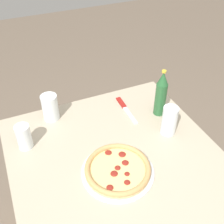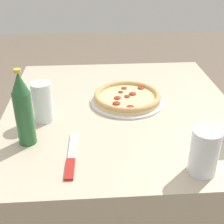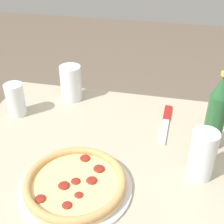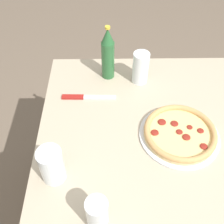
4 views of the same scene
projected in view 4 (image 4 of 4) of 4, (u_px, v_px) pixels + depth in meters
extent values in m
plane|color=#6B5B4C|center=(147.00, 210.00, 1.65)|extent=(8.00, 8.00, 0.00)
cube|color=#B7A88E|center=(154.00, 178.00, 1.37)|extent=(0.98, 0.91, 0.76)
cylinder|color=silver|center=(179.00, 135.00, 1.06)|extent=(0.30, 0.30, 0.01)
cylinder|color=#E5C689|center=(180.00, 134.00, 1.06)|extent=(0.27, 0.27, 0.01)
cylinder|color=#EACC7F|center=(180.00, 133.00, 1.05)|extent=(0.24, 0.24, 0.00)
torus|color=tan|center=(180.00, 132.00, 1.05)|extent=(0.27, 0.27, 0.02)
ellipsoid|color=maroon|center=(201.00, 131.00, 1.05)|extent=(0.03, 0.03, 0.01)
ellipsoid|color=maroon|center=(179.00, 132.00, 1.05)|extent=(0.03, 0.03, 0.01)
ellipsoid|color=maroon|center=(155.00, 132.00, 1.05)|extent=(0.03, 0.03, 0.01)
ellipsoid|color=maroon|center=(204.00, 146.00, 1.00)|extent=(0.03, 0.03, 0.01)
ellipsoid|color=maroon|center=(162.00, 122.00, 1.08)|extent=(0.03, 0.03, 0.01)
ellipsoid|color=maroon|center=(175.00, 123.00, 1.08)|extent=(0.03, 0.03, 0.01)
ellipsoid|color=maroon|center=(190.00, 127.00, 1.06)|extent=(0.02, 0.02, 0.00)
ellipsoid|color=maroon|center=(186.00, 137.00, 1.03)|extent=(0.03, 0.03, 0.01)
cylinder|color=white|center=(52.00, 165.00, 0.90)|extent=(0.08, 0.08, 0.14)
cylinder|color=black|center=(52.00, 166.00, 0.91)|extent=(0.07, 0.07, 0.12)
cylinder|color=white|center=(97.00, 213.00, 0.81)|extent=(0.07, 0.07, 0.12)
cylinder|color=#935123|center=(97.00, 216.00, 0.82)|extent=(0.05, 0.05, 0.07)
cylinder|color=white|center=(141.00, 68.00, 1.23)|extent=(0.07, 0.07, 0.15)
cylinder|color=#F4A323|center=(140.00, 74.00, 1.25)|extent=(0.06, 0.06, 0.07)
cylinder|color=#286033|center=(108.00, 60.00, 1.24)|extent=(0.06, 0.06, 0.18)
cone|color=#286033|center=(108.00, 36.00, 1.15)|extent=(0.05, 0.05, 0.07)
cylinder|color=gold|center=(108.00, 27.00, 1.12)|extent=(0.02, 0.02, 0.01)
cube|color=maroon|center=(73.00, 97.00, 1.20)|extent=(0.09, 0.03, 0.01)
cube|color=silver|center=(100.00, 97.00, 1.20)|extent=(0.14, 0.03, 0.01)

